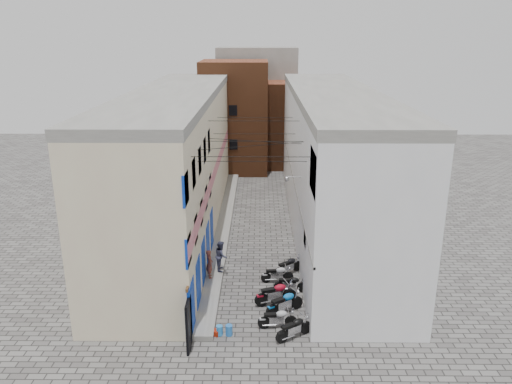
{
  "coord_description": "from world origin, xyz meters",
  "views": [
    {
      "loc": [
        0.37,
        -18.01,
        12.38
      ],
      "look_at": [
        0.1,
        11.3,
        3.0
      ],
      "focal_mm": 35.0,
      "sensor_mm": 36.0,
      "label": 1
    }
  ],
  "objects_px": {
    "motorcycle_g": "(289,265)",
    "motorcycle_e": "(291,283)",
    "motorcycle_a": "(294,327)",
    "person_b": "(221,256)",
    "motorcycle_d": "(276,292)",
    "motorcycle_c": "(285,302)",
    "water_jug_far": "(229,330)",
    "motorcycle_f": "(277,273)",
    "motorcycle_b": "(278,318)",
    "person_a": "(210,264)",
    "red_crate": "(215,332)",
    "water_jug_near": "(219,330)"
  },
  "relations": [
    {
      "from": "motorcycle_a",
      "to": "motorcycle_e",
      "type": "height_order",
      "value": "motorcycle_a"
    },
    {
      "from": "water_jug_far",
      "to": "motorcycle_f",
      "type": "bearing_deg",
      "value": 65.23
    },
    {
      "from": "motorcycle_d",
      "to": "person_a",
      "type": "relative_size",
      "value": 1.37
    },
    {
      "from": "person_b",
      "to": "water_jug_near",
      "type": "relative_size",
      "value": 3.72
    },
    {
      "from": "person_b",
      "to": "red_crate",
      "type": "xyz_separation_m",
      "value": [
        0.15,
        -5.7,
        -0.95
      ]
    },
    {
      "from": "motorcycle_a",
      "to": "motorcycle_b",
      "type": "bearing_deg",
      "value": -170.58
    },
    {
      "from": "water_jug_far",
      "to": "red_crate",
      "type": "relative_size",
      "value": 1.28
    },
    {
      "from": "motorcycle_b",
      "to": "water_jug_near",
      "type": "height_order",
      "value": "motorcycle_b"
    },
    {
      "from": "motorcycle_b",
      "to": "water_jug_far",
      "type": "height_order",
      "value": "motorcycle_b"
    },
    {
      "from": "motorcycle_c",
      "to": "red_crate",
      "type": "xyz_separation_m",
      "value": [
        -3.06,
        -1.79,
        -0.46
      ]
    },
    {
      "from": "motorcycle_b",
      "to": "red_crate",
      "type": "height_order",
      "value": "motorcycle_b"
    },
    {
      "from": "motorcycle_e",
      "to": "water_jug_near",
      "type": "height_order",
      "value": "motorcycle_e"
    },
    {
      "from": "motorcycle_a",
      "to": "motorcycle_b",
      "type": "relative_size",
      "value": 1.04
    },
    {
      "from": "motorcycle_a",
      "to": "red_crate",
      "type": "distance_m",
      "value": 3.4
    },
    {
      "from": "motorcycle_d",
      "to": "person_b",
      "type": "distance_m",
      "value": 4.19
    },
    {
      "from": "motorcycle_b",
      "to": "red_crate",
      "type": "relative_size",
      "value": 4.76
    },
    {
      "from": "motorcycle_f",
      "to": "water_jug_near",
      "type": "bearing_deg",
      "value": -34.73
    },
    {
      "from": "motorcycle_e",
      "to": "person_a",
      "type": "relative_size",
      "value": 1.13
    },
    {
      "from": "motorcycle_g",
      "to": "motorcycle_e",
      "type": "bearing_deg",
      "value": -37.22
    },
    {
      "from": "motorcycle_d",
      "to": "motorcycle_g",
      "type": "distance_m",
      "value": 3.16
    },
    {
      "from": "water_jug_near",
      "to": "water_jug_far",
      "type": "bearing_deg",
      "value": 0.0
    },
    {
      "from": "red_crate",
      "to": "motorcycle_e",
      "type": "bearing_deg",
      "value": 47.45
    },
    {
      "from": "motorcycle_a",
      "to": "motorcycle_g",
      "type": "relative_size",
      "value": 0.99
    },
    {
      "from": "person_b",
      "to": "motorcycle_d",
      "type": "bearing_deg",
      "value": -141.35
    },
    {
      "from": "motorcycle_a",
      "to": "water_jug_near",
      "type": "height_order",
      "value": "motorcycle_a"
    },
    {
      "from": "motorcycle_a",
      "to": "water_jug_near",
      "type": "distance_m",
      "value": 3.21
    },
    {
      "from": "motorcycle_b",
      "to": "person_b",
      "type": "height_order",
      "value": "person_b"
    },
    {
      "from": "motorcycle_b",
      "to": "water_jug_far",
      "type": "relative_size",
      "value": 3.72
    },
    {
      "from": "motorcycle_f",
      "to": "red_crate",
      "type": "bearing_deg",
      "value": -36.42
    },
    {
      "from": "motorcycle_g",
      "to": "motorcycle_d",
      "type": "bearing_deg",
      "value": -51.66
    },
    {
      "from": "person_b",
      "to": "water_jug_far",
      "type": "bearing_deg",
      "value": -176.34
    },
    {
      "from": "motorcycle_c",
      "to": "water_jug_far",
      "type": "relative_size",
      "value": 4.25
    },
    {
      "from": "motorcycle_b",
      "to": "motorcycle_a",
      "type": "bearing_deg",
      "value": 36.89
    },
    {
      "from": "motorcycle_d",
      "to": "water_jug_near",
      "type": "xyz_separation_m",
      "value": [
        -2.47,
        -2.62,
        -0.38
      ]
    },
    {
      "from": "person_a",
      "to": "person_b",
      "type": "relative_size",
      "value": 0.92
    },
    {
      "from": "motorcycle_e",
      "to": "water_jug_near",
      "type": "bearing_deg",
      "value": -37.04
    },
    {
      "from": "motorcycle_e",
      "to": "red_crate",
      "type": "relative_size",
      "value": 4.64
    },
    {
      "from": "motorcycle_f",
      "to": "motorcycle_c",
      "type": "bearing_deg",
      "value": -1.41
    },
    {
      "from": "motorcycle_b",
      "to": "motorcycle_g",
      "type": "height_order",
      "value": "motorcycle_g"
    },
    {
      "from": "motorcycle_c",
      "to": "person_a",
      "type": "height_order",
      "value": "person_a"
    },
    {
      "from": "water_jug_near",
      "to": "water_jug_far",
      "type": "relative_size",
      "value": 0.94
    },
    {
      "from": "motorcycle_e",
      "to": "motorcycle_f",
      "type": "relative_size",
      "value": 1.0
    },
    {
      "from": "motorcycle_b",
      "to": "motorcycle_e",
      "type": "bearing_deg",
      "value": 162.01
    },
    {
      "from": "water_jug_near",
      "to": "motorcycle_e",
      "type": "bearing_deg",
      "value": 49.04
    },
    {
      "from": "motorcycle_a",
      "to": "motorcycle_d",
      "type": "relative_size",
      "value": 0.88
    },
    {
      "from": "motorcycle_f",
      "to": "motorcycle_g",
      "type": "bearing_deg",
      "value": 137.92
    },
    {
      "from": "motorcycle_f",
      "to": "person_b",
      "type": "bearing_deg",
      "value": -112.85
    },
    {
      "from": "motorcycle_a",
      "to": "person_b",
      "type": "distance_m",
      "value": 6.89
    },
    {
      "from": "motorcycle_d",
      "to": "water_jug_far",
      "type": "bearing_deg",
      "value": -57.4
    },
    {
      "from": "motorcycle_a",
      "to": "motorcycle_f",
      "type": "height_order",
      "value": "motorcycle_a"
    }
  ]
}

